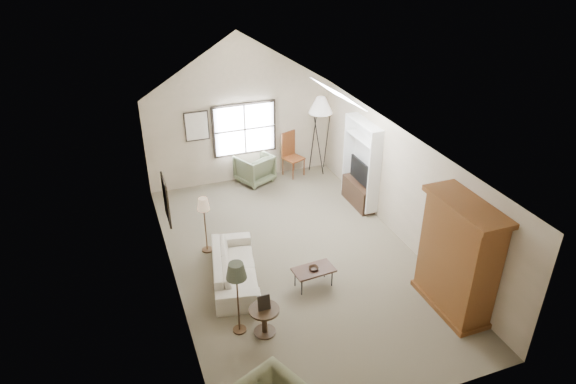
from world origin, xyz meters
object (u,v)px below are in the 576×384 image
object	(u,v)px
armoire	(458,257)
side_table	(264,321)
armchair_far	(254,168)
coffee_table	(314,277)
side_chair	(294,155)
sofa	(235,267)

from	to	relation	value
armoire	side_table	size ratio (longest dim) A/B	4.15
armchair_far	coffee_table	size ratio (longest dim) A/B	1.08
side_chair	coffee_table	bearing A→B (deg)	-128.03
coffee_table	side_chair	distance (m)	4.90
side_chair	armoire	bearing A→B (deg)	-104.33
side_table	armchair_far	bearing A→B (deg)	74.58
armoire	armchair_far	distance (m)	6.43
armoire	side_table	xyz separation A→B (m)	(-3.46, 0.53, -0.83)
coffee_table	armchair_far	bearing A→B (deg)	87.04
armchair_far	coffee_table	distance (m)	4.70
sofa	side_table	world-z (taller)	sofa
armoire	side_table	bearing A→B (deg)	171.29
sofa	side_chair	distance (m)	4.85
sofa	coffee_table	bearing A→B (deg)	-106.08
sofa	side_table	bearing A→B (deg)	-165.23
armchair_far	coffee_table	world-z (taller)	armchair_far
side_table	side_chair	world-z (taller)	side_chair
sofa	side_table	distance (m)	1.60
coffee_table	sofa	bearing A→B (deg)	152.73
armoire	coffee_table	size ratio (longest dim) A/B	2.76
sofa	armchair_far	size ratio (longest dim) A/B	2.45
armchair_far	side_table	bearing A→B (deg)	50.19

